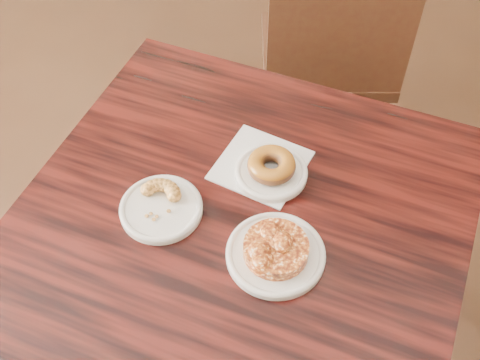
# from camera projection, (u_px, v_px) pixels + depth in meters

# --- Properties ---
(room_walls) EXTENTS (5.02, 5.02, 2.80)m
(room_walls) POSITION_uv_depth(u_px,v_px,m) (59.00, 4.00, 0.46)
(room_walls) COLOR tan
(room_walls) RESTS_ON floor
(cafe_table) EXTENTS (1.03, 1.03, 0.75)m
(cafe_table) POSITION_uv_depth(u_px,v_px,m) (239.00, 311.00, 1.42)
(cafe_table) COLOR black
(cafe_table) RESTS_ON floor
(chair_far) EXTENTS (0.48, 0.48, 0.90)m
(chair_far) POSITION_uv_depth(u_px,v_px,m) (326.00, 55.00, 1.89)
(chair_far) COLOR black
(chair_far) RESTS_ON floor
(napkin) EXTENTS (0.22, 0.22, 0.00)m
(napkin) POSITION_uv_depth(u_px,v_px,m) (261.00, 165.00, 1.21)
(napkin) COLOR white
(napkin) RESTS_ON cafe_table
(plate_donut) EXTENTS (0.14, 0.14, 0.01)m
(plate_donut) POSITION_uv_depth(u_px,v_px,m) (271.00, 173.00, 1.18)
(plate_donut) COLOR white
(plate_donut) RESTS_ON napkin
(plate_cruller) EXTENTS (0.16, 0.16, 0.01)m
(plate_cruller) POSITION_uv_depth(u_px,v_px,m) (161.00, 209.00, 1.13)
(plate_cruller) COLOR silver
(plate_cruller) RESTS_ON cafe_table
(plate_fritter) EXTENTS (0.18, 0.18, 0.01)m
(plate_fritter) POSITION_uv_depth(u_px,v_px,m) (276.00, 255.00, 1.07)
(plate_fritter) COLOR silver
(plate_fritter) RESTS_ON cafe_table
(glazed_donut) EXTENTS (0.10, 0.10, 0.03)m
(glazed_donut) POSITION_uv_depth(u_px,v_px,m) (272.00, 165.00, 1.17)
(glazed_donut) COLOR brown
(glazed_donut) RESTS_ON plate_donut
(apple_fritter) EXTENTS (0.16, 0.16, 0.04)m
(apple_fritter) POSITION_uv_depth(u_px,v_px,m) (276.00, 247.00, 1.05)
(apple_fritter) COLOR #481507
(apple_fritter) RESTS_ON plate_fritter
(cruller_fragment) EXTENTS (0.10, 0.10, 0.03)m
(cruller_fragment) POSITION_uv_depth(u_px,v_px,m) (160.00, 203.00, 1.12)
(cruller_fragment) COLOR #5D3912
(cruller_fragment) RESTS_ON plate_cruller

